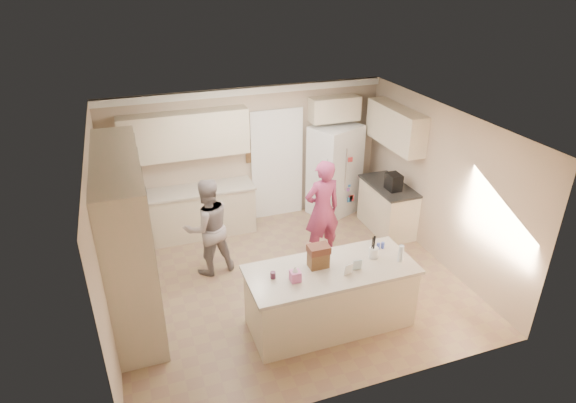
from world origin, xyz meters
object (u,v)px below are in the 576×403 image
object	(u,v)px
tissue_box	(295,276)
teen_girl	(322,210)
coffee_maker	(394,182)
utensil_crock	(374,253)
teen_boy	(208,227)
refrigerator	(335,170)
island_base	(330,298)
dollhouse_body	(318,259)

from	to	relation	value
tissue_box	teen_girl	world-z (taller)	teen_girl
coffee_maker	utensil_crock	distance (m)	2.32
coffee_maker	teen_boy	world-z (taller)	teen_boy
refrigerator	coffee_maker	bearing A→B (deg)	-86.89
tissue_box	teen_girl	size ratio (longest dim) A/B	0.08
utensil_crock	teen_girl	size ratio (longest dim) A/B	0.09
refrigerator	island_base	world-z (taller)	refrigerator
dollhouse_body	teen_boy	distance (m)	2.10
island_base	tissue_box	distance (m)	0.79
utensil_crock	dollhouse_body	bearing A→B (deg)	176.42
utensil_crock	tissue_box	size ratio (longest dim) A/B	1.07
coffee_maker	island_base	size ratio (longest dim) A/B	0.14
teen_girl	coffee_maker	bearing A→B (deg)	-175.99
utensil_crock	teen_girl	distance (m)	1.62
utensil_crock	tissue_box	bearing A→B (deg)	-172.87
teen_boy	tissue_box	bearing A→B (deg)	100.94
refrigerator	island_base	bearing A→B (deg)	-138.19
tissue_box	dollhouse_body	distance (m)	0.45
refrigerator	teen_boy	distance (m)	3.04
refrigerator	utensil_crock	size ratio (longest dim) A/B	12.00
teen_boy	dollhouse_body	bearing A→B (deg)	113.25
refrigerator	teen_girl	distance (m)	1.68
utensil_crock	refrigerator	bearing A→B (deg)	75.19
island_base	utensil_crock	distance (m)	0.86
dollhouse_body	teen_girl	distance (m)	1.74
refrigerator	coffee_maker	size ratio (longest dim) A/B	6.00
coffee_maker	dollhouse_body	bearing A→B (deg)	-140.71
teen_boy	island_base	bearing A→B (deg)	115.02
refrigerator	dollhouse_body	size ratio (longest dim) A/B	6.92
refrigerator	utensil_crock	bearing A→B (deg)	-127.86
dollhouse_body	teen_girl	bearing A→B (deg)	64.99
dollhouse_body	teen_boy	size ratio (longest dim) A/B	0.16
utensil_crock	teen_boy	xyz separation A→B (m)	(-1.96, 1.79, -0.19)
dollhouse_body	teen_girl	world-z (taller)	teen_girl
refrigerator	teen_boy	size ratio (longest dim) A/B	1.11
dollhouse_body	teen_boy	bearing A→B (deg)	123.58
coffee_maker	teen_boy	xyz separation A→B (m)	(-3.36, -0.06, -0.26)
teen_boy	teen_girl	bearing A→B (deg)	164.48
island_base	teen_boy	distance (m)	2.29
tissue_box	dollhouse_body	bearing A→B (deg)	26.57
tissue_box	dollhouse_body	xyz separation A→B (m)	(0.40, 0.20, 0.04)
coffee_maker	dollhouse_body	world-z (taller)	coffee_maker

